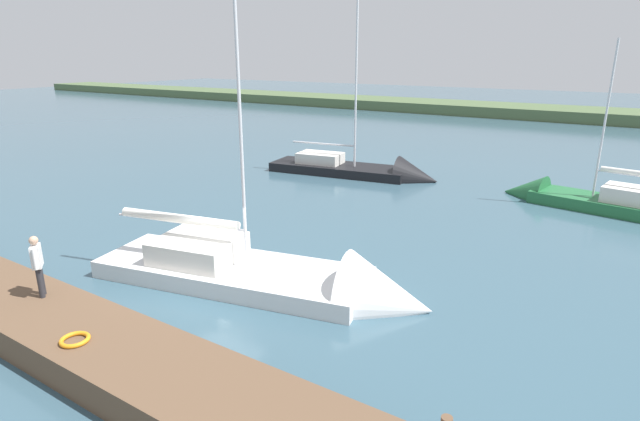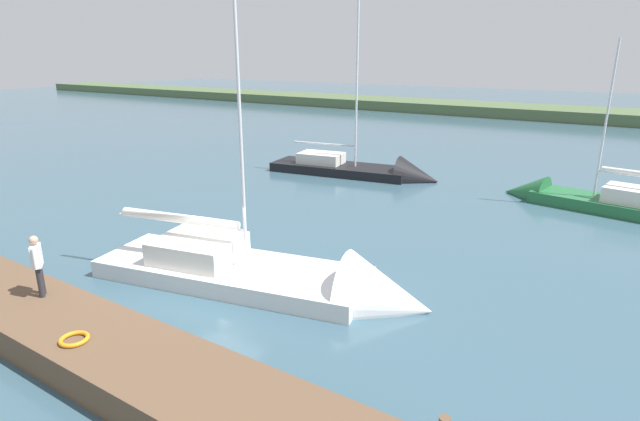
% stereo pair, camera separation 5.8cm
% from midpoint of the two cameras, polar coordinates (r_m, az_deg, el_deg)
% --- Properties ---
extents(ground_plane, '(200.00, 200.00, 0.00)m').
position_cam_midpoint_polar(ground_plane, '(16.27, -12.16, -8.45)').
color(ground_plane, '#385666').
extents(far_shoreline, '(180.00, 8.00, 2.40)m').
position_cam_midpoint_polar(far_shoreline, '(63.54, 23.51, 9.58)').
color(far_shoreline, '#4C603D').
rests_on(far_shoreline, ground_plane).
extents(dock_pier, '(24.85, 2.36, 0.78)m').
position_cam_midpoint_polar(dock_pier, '(13.81, -25.24, -12.95)').
color(dock_pier, brown).
rests_on(dock_pier, ground_plane).
extents(life_ring_buoy, '(0.66, 0.66, 0.10)m').
position_cam_midpoint_polar(life_ring_buoy, '(12.94, -25.81, -12.91)').
color(life_ring_buoy, orange).
rests_on(life_ring_buoy, dock_pier).
extents(sailboat_far_right, '(11.06, 5.06, 12.33)m').
position_cam_midpoint_polar(sailboat_far_right, '(15.70, -3.32, -8.31)').
color(sailboat_far_right, white).
rests_on(sailboat_far_right, ground_plane).
extents(sailboat_near_dock, '(8.44, 3.41, 8.62)m').
position_cam_midpoint_polar(sailboat_near_dock, '(27.12, 27.17, 0.85)').
color(sailboat_near_dock, '#236638').
rests_on(sailboat_near_dock, ground_plane).
extents(sailboat_mid_channel, '(10.38, 4.06, 11.02)m').
position_cam_midpoint_polar(sailboat_mid_channel, '(30.17, 5.57, 4.15)').
color(sailboat_mid_channel, black).
rests_on(sailboat_mid_channel, ground_plane).
extents(person_on_dock, '(0.54, 0.45, 1.69)m').
position_cam_midpoint_polar(person_on_dock, '(15.21, -29.12, -5.04)').
color(person_on_dock, '#28282D').
rests_on(person_on_dock, dock_pier).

